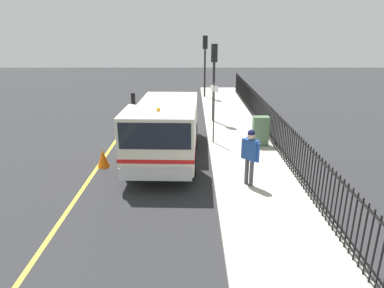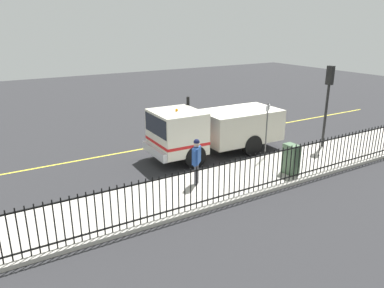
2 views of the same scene
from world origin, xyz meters
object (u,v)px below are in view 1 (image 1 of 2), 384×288
traffic_light_mid (205,54)px  traffic_cone (103,158)px  work_truck (165,127)px  utility_cabinet (260,131)px  traffic_light_near (214,67)px  street_sign (214,107)px  worker_standing (250,152)px

traffic_light_mid → traffic_cone: size_ratio=6.52×
work_truck → utility_cabinet: 3.98m
traffic_light_mid → traffic_cone: traffic_light_mid is taller
traffic_light_near → traffic_light_mid: 6.61m
traffic_light_mid → traffic_light_near: bearing=82.7°
traffic_light_mid → street_sign: size_ratio=1.68×
street_sign → traffic_light_mid: bearing=90.0°
work_truck → traffic_light_mid: traffic_light_mid is taller
traffic_light_near → traffic_cone: (-4.18, -5.80, -2.52)m
utility_cabinet → street_sign: (-1.86, 0.36, 0.92)m
work_truck → street_sign: (1.86, 1.67, 0.36)m
work_truck → traffic_light_mid: (1.85, 11.73, 1.74)m
work_truck → utility_cabinet: bearing=-159.0°
work_truck → traffic_light_near: traffic_light_near is taller
worker_standing → utility_cabinet: bearing=-60.0°
utility_cabinet → traffic_cone: bearing=-161.3°
traffic_light_near → street_sign: bearing=86.6°
street_sign → work_truck: bearing=-138.0°
work_truck → traffic_light_mid: bearing=-97.4°
worker_standing → utility_cabinet: worker_standing is taller
work_truck → utility_cabinet: work_truck is taller
traffic_light_near → utility_cabinet: size_ratio=3.21×
work_truck → traffic_cone: size_ratio=10.19×
traffic_light_mid → utility_cabinet: 10.83m
worker_standing → street_sign: (-0.83, 4.04, 0.45)m
traffic_cone → work_truck: bearing=17.5°
traffic_cone → worker_standing: bearing=-19.4°
traffic_light_mid → traffic_cone: 13.30m
work_truck → traffic_cone: bearing=19.1°
work_truck → worker_standing: work_truck is taller
traffic_light_near → traffic_light_mid: size_ratio=0.93×
work_truck → traffic_light_near: bearing=-110.3°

